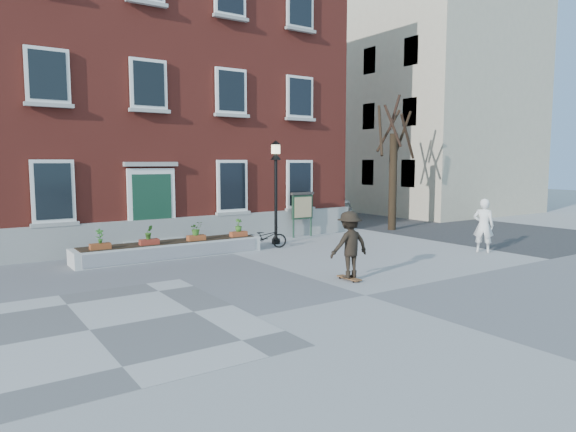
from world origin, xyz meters
TOP-DOWN VIEW (x-y plane):
  - ground at (0.00, 0.00)m, footprint 100.00×100.00m
  - checker_patch at (-6.00, 1.00)m, footprint 6.00×6.00m
  - bicycle at (1.52, 6.98)m, footprint 1.62×1.13m
  - parked_car at (10.35, 15.57)m, footprint 1.83×4.59m
  - bystander at (7.34, 2.03)m, footprint 0.73×0.81m
  - brick_building at (-2.00, 13.98)m, footprint 18.40×10.85m
  - planter_assembly at (-1.99, 7.18)m, footprint 6.20×1.12m
  - bare_tree at (9.01, 8.01)m, footprint 1.83×1.83m
  - side_street at (17.99, 19.78)m, footprint 15.20×36.00m
  - lamp_post at (2.37, 7.59)m, footprint 0.40×0.40m
  - notice_board at (4.28, 8.52)m, footprint 1.10×0.16m
  - skateboarder at (0.70, 1.40)m, footprint 1.18×0.78m

SIDE VIEW (x-z plane):
  - ground at x=0.00m, z-range 0.00..0.00m
  - checker_patch at x=-6.00m, z-range 0.00..0.01m
  - planter_assembly at x=-1.99m, z-range -0.27..0.88m
  - bicycle at x=1.52m, z-range 0.00..0.81m
  - parked_car at x=10.35m, z-range 0.00..1.49m
  - bystander at x=7.34m, z-range 0.00..1.87m
  - skateboarder at x=0.70m, z-range 0.03..1.88m
  - notice_board at x=4.28m, z-range 0.33..2.20m
  - lamp_post at x=2.37m, z-range 0.57..4.50m
  - bare_tree at x=9.01m, z-range -0.29..5.87m
  - brick_building at x=-2.00m, z-range 0.00..12.60m
  - side_street at x=17.99m, z-range -0.23..14.27m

